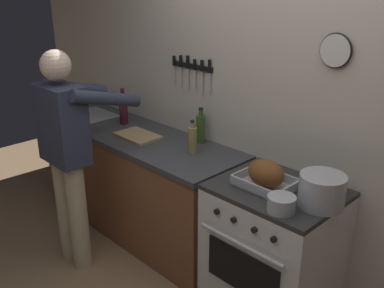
{
  "coord_description": "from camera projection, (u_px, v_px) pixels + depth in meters",
  "views": [
    {
      "loc": [
        1.57,
        -1.07,
        2.12
      ],
      "look_at": [
        -0.39,
        0.85,
        1.06
      ],
      "focal_mm": 41.09,
      "sensor_mm": 36.0,
      "label": 1
    }
  ],
  "objects": [
    {
      "name": "bottle_olive_oil",
      "position": [
        201.0,
        128.0,
        3.38
      ],
      "size": [
        0.07,
        0.07,
        0.28
      ],
      "color": "#385623",
      "rests_on": "counter_block"
    },
    {
      "name": "wall_back",
      "position": [
        286.0,
        107.0,
        2.92
      ],
      "size": [
        6.0,
        0.13,
        2.6
      ],
      "color": "beige",
      "rests_on": "ground"
    },
    {
      "name": "bottle_wine_red",
      "position": [
        123.0,
        109.0,
        3.8
      ],
      "size": [
        0.07,
        0.07,
        0.32
      ],
      "color": "#47141E",
      "rests_on": "counter_block"
    },
    {
      "name": "bottle_vinegar",
      "position": [
        192.0,
        139.0,
        3.19
      ],
      "size": [
        0.06,
        0.06,
        0.25
      ],
      "color": "#997F4C",
      "rests_on": "counter_block"
    },
    {
      "name": "cutting_board",
      "position": [
        138.0,
        136.0,
        3.53
      ],
      "size": [
        0.36,
        0.24,
        0.02
      ],
      "primitive_type": "cube",
      "color": "tan",
      "rests_on": "counter_block"
    },
    {
      "name": "roasting_pan",
      "position": [
        266.0,
        176.0,
        2.67
      ],
      "size": [
        0.35,
        0.26,
        0.18
      ],
      "color": "#B7B7BC",
      "rests_on": "stove"
    },
    {
      "name": "stock_pot",
      "position": [
        322.0,
        191.0,
        2.45
      ],
      "size": [
        0.26,
        0.26,
        0.19
      ],
      "color": "#B7B7BC",
      "rests_on": "stove"
    },
    {
      "name": "saucepan",
      "position": [
        281.0,
        204.0,
        2.41
      ],
      "size": [
        0.16,
        0.16,
        0.09
      ],
      "color": "#B7B7BC",
      "rests_on": "stove"
    },
    {
      "name": "person_cook",
      "position": [
        68.0,
        148.0,
        3.16
      ],
      "size": [
        0.51,
        0.63,
        1.66
      ],
      "rotation": [
        0.0,
        0.0,
        1.58
      ],
      "color": "#C6B793",
      "rests_on": "ground"
    },
    {
      "name": "stove",
      "position": [
        273.0,
        251.0,
        2.84
      ],
      "size": [
        0.76,
        0.67,
        0.9
      ],
      "color": "white",
      "rests_on": "ground"
    },
    {
      "name": "counter_block",
      "position": [
        137.0,
        181.0,
        3.8
      ],
      "size": [
        2.03,
        0.65,
        0.9
      ],
      "color": "brown",
      "rests_on": "ground"
    }
  ]
}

